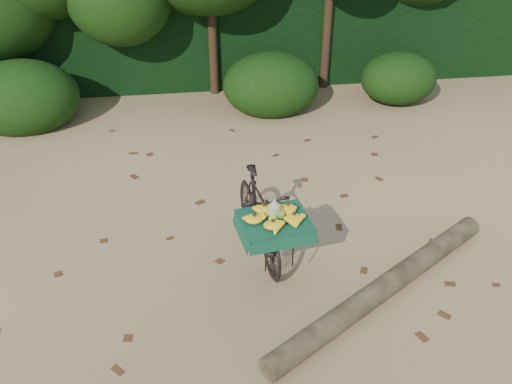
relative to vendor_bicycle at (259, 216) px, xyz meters
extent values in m
plane|color=tan|center=(-0.65, -0.03, -0.53)|extent=(80.00, 80.00, 0.00)
imported|color=black|center=(0.00, 0.02, -0.02)|extent=(0.72, 1.77, 1.03)
cube|color=black|center=(0.08, -0.57, 0.32)|extent=(0.43, 0.50, 0.03)
cube|color=#134830|center=(0.08, -0.57, 0.33)|extent=(0.82, 0.72, 0.01)
ellipsoid|color=olive|center=(0.15, -0.56, 0.39)|extent=(0.10, 0.08, 0.11)
ellipsoid|color=olive|center=(0.04, -0.52, 0.39)|extent=(0.10, 0.08, 0.11)
ellipsoid|color=olive|center=(0.05, -0.63, 0.39)|extent=(0.10, 0.08, 0.11)
cylinder|color=#EAE5C6|center=(0.08, -0.56, 0.43)|extent=(0.12, 0.12, 0.15)
cylinder|color=brown|center=(1.27, -0.99, -0.40)|extent=(3.11, 2.12, 0.26)
cube|color=black|center=(-0.65, 6.27, 0.37)|extent=(26.00, 1.80, 1.80)
camera|label=1|loc=(-0.79, -5.27, 3.71)|focal=38.00mm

